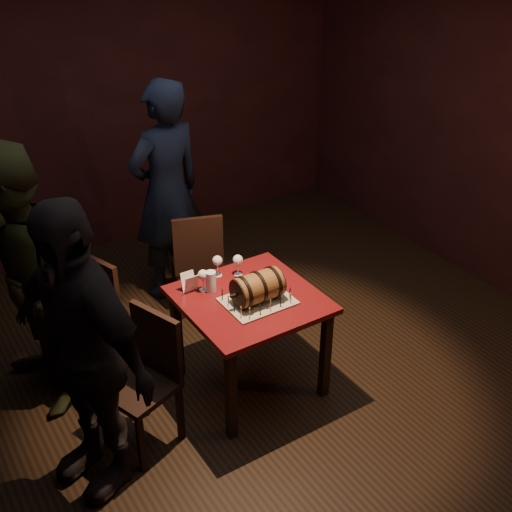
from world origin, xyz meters
name	(u,v)px	position (x,y,z in m)	size (l,w,h in m)	color
room_shell	(250,202)	(0.00, 0.00, 1.40)	(5.04, 5.04, 2.80)	black
pub_table	(250,311)	(-0.08, -0.10, 0.64)	(0.90, 0.90, 0.75)	#480C0F
cake_board	(258,301)	(-0.06, -0.18, 0.76)	(0.45, 0.35, 0.01)	gray
barrel_cake	(258,287)	(-0.06, -0.18, 0.87)	(0.38, 0.22, 0.22)	brown
birthday_candles	(258,295)	(-0.06, -0.18, 0.80)	(0.40, 0.30, 0.09)	#EADD8C
wine_glass_left	(203,276)	(-0.30, 0.14, 0.87)	(0.07, 0.07, 0.16)	silver
wine_glass_mid	(217,261)	(-0.12, 0.25, 0.87)	(0.07, 0.07, 0.16)	silver
wine_glass_right	(238,261)	(0.01, 0.19, 0.87)	(0.07, 0.07, 0.16)	silver
pint_of_ale	(211,282)	(-0.26, 0.11, 0.82)	(0.07, 0.07, 0.15)	silver
menu_card	(190,283)	(-0.38, 0.18, 0.81)	(0.10, 0.05, 0.13)	white
chair_back	(197,257)	(0.06, 0.92, 0.52)	(0.51, 0.51, 0.93)	black
chair_left_rear	(91,314)	(-0.96, 0.61, 0.52)	(0.51, 0.51, 0.93)	black
chair_left_front	(147,372)	(-0.88, -0.19, 0.52)	(0.51, 0.51, 0.93)	black
person_back	(167,193)	(0.02, 1.34, 0.95)	(0.70, 0.46, 1.91)	black
person_left_rear	(23,286)	(-1.38, 0.55, 0.94)	(0.91, 0.71, 1.87)	#32361B
person_left_front	(80,352)	(-1.30, -0.30, 0.93)	(1.09, 0.46, 1.87)	black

